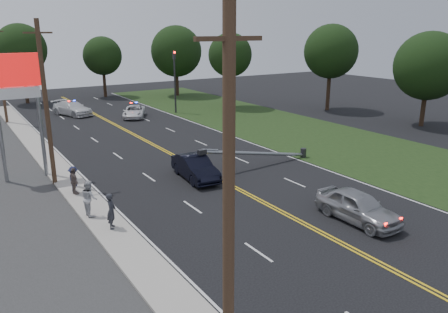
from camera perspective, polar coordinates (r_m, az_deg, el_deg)
ground at (r=23.12m, az=8.88°, el=-7.87°), size 120.00×120.00×0.00m
sidewalk at (r=27.89m, az=-18.73°, el=-4.15°), size 1.80×70.00×0.12m
grass_verge at (r=38.90m, az=14.16°, el=1.82°), size 12.00×80.00×0.01m
centerline_yellow at (r=30.77m, az=-3.46°, el=-1.49°), size 0.36×80.00×0.00m
pylon_sign at (r=30.06m, az=-25.60°, el=8.24°), size 3.20×0.35×8.00m
traffic_signal at (r=51.15m, az=-6.45°, el=10.36°), size 0.28×0.41×7.05m
fallen_streetlight at (r=31.13m, az=5.06°, el=0.43°), size 9.36×0.44×1.91m
utility_pole_near at (r=10.10m, az=0.61°, el=-8.90°), size 1.60×0.28×10.00m
utility_pole_mid at (r=28.41m, az=-22.23°, el=6.37°), size 1.60×0.28×10.00m
utility_pole_far at (r=50.07m, az=-27.18°, el=9.59°), size 1.60×0.28×10.00m
tree_6 at (r=63.09m, az=-25.00°, el=12.61°), size 6.38×6.38×10.18m
tree_7 at (r=65.57m, az=-15.59°, el=12.54°), size 5.39×5.39×8.49m
tree_8 at (r=64.83m, az=-6.26°, el=13.49°), size 7.26×7.26×9.99m
tree_9 at (r=54.27m, az=0.81°, el=13.11°), size 5.29×5.29×9.06m
tree_12 at (r=47.77m, az=25.16°, el=10.65°), size 6.64×6.64×9.28m
tree_13 at (r=53.89m, az=13.79°, el=13.18°), size 6.26×6.26×10.05m
crashed_sedan at (r=28.38m, az=-3.77°, el=-1.43°), size 2.06×4.81×1.54m
waiting_sedan at (r=23.15m, az=17.10°, el=-6.27°), size 1.89×4.65×1.58m
emergency_a at (r=49.46m, az=-11.65°, el=5.76°), size 4.04×5.10×1.29m
emergency_b at (r=52.60m, az=-19.20°, el=5.96°), size 4.00×5.85×1.57m
bystander_a at (r=21.78m, az=-14.51°, el=-6.89°), size 0.66×0.77×1.78m
bystander_b at (r=23.51m, az=-17.18°, el=-5.20°), size 0.75×0.94×1.89m
bystander_c at (r=27.16m, az=-19.05°, el=-2.84°), size 0.60×1.02×1.57m
bystander_d at (r=26.76m, az=-18.99°, el=-3.07°), size 0.53×0.99×1.61m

